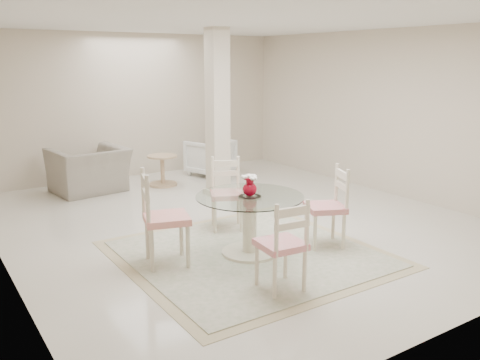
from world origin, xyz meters
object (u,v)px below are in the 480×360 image
recliner_taupe (89,170)px  dining_chair_south (285,239)px  dining_chair_east (331,201)px  dining_chair_west (159,211)px  column (218,114)px  side_table (163,172)px  dining_chair_north (226,188)px  dining_table (250,225)px  armchair_white (210,157)px  red_vase (250,185)px

recliner_taupe → dining_chair_south: bearing=87.0°
dining_chair_east → dining_chair_west: 2.05m
column → side_table: bearing=112.7°
dining_chair_east → dining_chair_north: (-0.69, 1.26, -0.01)m
dining_chair_north → dining_chair_west: size_ratio=0.89×
dining_chair_east → recliner_taupe: (-1.63, 4.17, -0.19)m
dining_table → dining_chair_south: dining_chair_south is taller
recliner_taupe → armchair_white: recliner_taupe is taller
dining_chair_north → dining_chair_west: (-1.28, -0.69, 0.07)m
dining_chair_east → side_table: size_ratio=1.96×
red_vase → recliner_taupe: 3.96m
dining_chair_east → armchair_white: size_ratio=1.39×
dining_chair_south → armchair_white: size_ratio=1.33×
dining_chair_west → dining_chair_south: size_ratio=1.14×
red_vase → dining_chair_west: (-0.99, 0.28, -0.21)m
red_vase → armchair_white: size_ratio=0.32×
dining_chair_north → side_table: bearing=110.0°
column → side_table: size_ratio=4.91×
dining_chair_south → side_table: bearing=-95.1°
dining_chair_west → column: bearing=-26.8°
dining_chair_north → armchair_white: (1.46, 2.94, -0.20)m
dining_table → armchair_white: (1.75, 3.92, -0.01)m
dining_chair_east → recliner_taupe: dining_chair_east is taller
dining_table → red_vase: 0.47m
dining_table → dining_chair_north: bearing=73.3°
dining_chair_north → side_table: size_ratio=1.91×
red_vase → dining_chair_north: dining_chair_north is taller
dining_chair_west → dining_chair_north: bearing=-45.4°
dining_chair_east → red_vase: bearing=-83.1°
column → dining_table: bearing=-113.3°
armchair_white → dining_chair_west: bearing=34.1°
column → armchair_white: (0.68, 1.43, -1.00)m
dining_table → dining_chair_east: 1.04m
dining_table → side_table: (0.59, 3.63, -0.11)m
column → dining_table: 2.88m
recliner_taupe → red_vase: bearing=92.0°
dining_chair_east → dining_table: bearing=-83.1°
red_vase → recliner_taupe: red_vase is taller
dining_chair_east → recliner_taupe: bearing=-135.3°
dining_chair_north → red_vase: bearing=-80.2°
dining_chair_west → dining_table: bearing=-89.8°
red_vase → dining_chair_east: size_ratio=0.23×
column → dining_chair_south: 3.80m
red_vase → armchair_white: red_vase is taller
red_vase → side_table: bearing=80.7°
recliner_taupe → side_table: recliner_taupe is taller
dining_chair_east → dining_chair_north: dining_chair_east is taller
dining_chair_south → recliner_taupe: bearing=-80.1°
recliner_taupe → side_table: size_ratio=2.12×
dining_chair_east → dining_chair_south: size_ratio=1.04×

